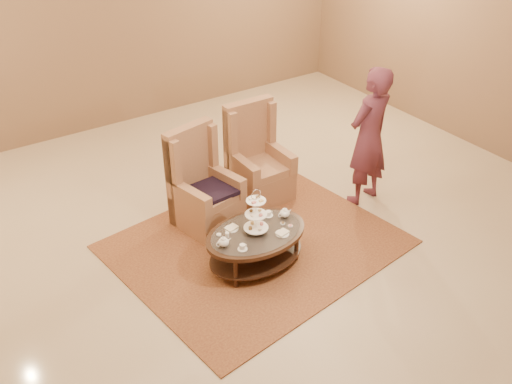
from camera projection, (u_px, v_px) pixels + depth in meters
ground at (265, 250)px, 6.31m from camera, size 8.00×8.00×0.00m
ceiling at (265, 250)px, 6.31m from camera, size 8.00×8.00×0.02m
wall_back at (108, 10)px, 8.18m from camera, size 8.00×0.04×3.50m
rug at (256, 244)px, 6.39m from camera, size 3.18×2.77×0.02m
tea_table at (256, 238)px, 5.94m from camera, size 1.13×0.78×0.94m
armchair_left at (202, 193)px, 6.56m from camera, size 0.77×0.78×1.19m
armchair_right at (256, 166)px, 7.08m from camera, size 0.66×0.68×1.21m
person at (369, 137)px, 6.73m from camera, size 0.68×0.50×1.73m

